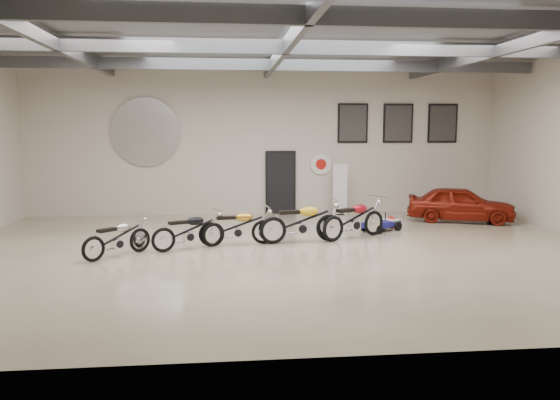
{
  "coord_description": "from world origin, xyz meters",
  "views": [
    {
      "loc": [
        -1.4,
        -12.61,
        2.93
      ],
      "look_at": [
        0.0,
        1.2,
        1.1
      ],
      "focal_mm": 35.0,
      "sensor_mm": 36.0,
      "label": 1
    }
  ],
  "objects": [
    {
      "name": "motorcycle_gold",
      "position": [
        -1.1,
        0.94,
        0.49
      ],
      "size": [
        1.96,
        0.83,
        0.99
      ],
      "primitive_type": null,
      "rotation": [
        0.0,
        0.0,
        0.13
      ],
      "color": "silver",
      "rests_on": "floor"
    },
    {
      "name": "logo_plaque",
      "position": [
        -4.0,
        5.95,
        2.8
      ],
      "size": [
        2.3,
        0.06,
        1.16
      ],
      "primitive_type": null,
      "color": "silver",
      "rests_on": "back_wall"
    },
    {
      "name": "motorcycle_silver",
      "position": [
        -3.87,
        -0.05,
        0.46
      ],
      "size": [
        1.64,
        1.65,
        0.92
      ],
      "primitive_type": null,
      "rotation": [
        0.0,
        0.0,
        0.79
      ],
      "color": "silver",
      "rests_on": "floor"
    },
    {
      "name": "banner_stand",
      "position": [
        2.49,
        5.5,
        0.89
      ],
      "size": [
        0.49,
        0.22,
        1.77
      ],
      "primitive_type": null,
      "rotation": [
        0.0,
        0.0,
        -0.05
      ],
      "color": "white",
      "rests_on": "floor"
    },
    {
      "name": "motorcycle_red",
      "position": [
        2.02,
        1.48,
        0.55
      ],
      "size": [
        2.15,
        1.62,
        1.1
      ],
      "primitive_type": null,
      "rotation": [
        0.0,
        0.0,
        0.52
      ],
      "color": "silver",
      "rests_on": "floor"
    },
    {
      "name": "poster_mid",
      "position": [
        4.6,
        5.96,
        3.1
      ],
      "size": [
        1.05,
        0.08,
        1.35
      ],
      "primitive_type": null,
      "color": "black",
      "rests_on": "back_wall"
    },
    {
      "name": "motorcycle_yellow",
      "position": [
        0.54,
        1.1,
        0.56
      ],
      "size": [
        2.23,
        1.02,
        1.12
      ],
      "primitive_type": null,
      "rotation": [
        0.0,
        0.0,
        0.17
      ],
      "color": "silver",
      "rests_on": "floor"
    },
    {
      "name": "poster_right",
      "position": [
        6.2,
        5.96,
        3.1
      ],
      "size": [
        1.05,
        0.08,
        1.35
      ],
      "primitive_type": null,
      "color": "black",
      "rests_on": "back_wall"
    },
    {
      "name": "back_wall",
      "position": [
        0.0,
        6.0,
        2.5
      ],
      "size": [
        16.0,
        0.02,
        5.0
      ],
      "primitive_type": "cube",
      "color": "beige",
      "rests_on": "floor"
    },
    {
      "name": "ceiling_beams",
      "position": [
        0.0,
        0.0,
        4.75
      ],
      "size": [
        15.8,
        11.8,
        0.32
      ],
      "primitive_type": null,
      "color": "#515358",
      "rests_on": "ceiling"
    },
    {
      "name": "go_kart",
      "position": [
        3.15,
        2.52,
        0.26
      ],
      "size": [
        1.58,
        1.34,
        0.53
      ],
      "primitive_type": null,
      "rotation": [
        0.0,
        0.0,
        0.57
      ],
      "color": "navy",
      "rests_on": "floor"
    },
    {
      "name": "oil_sign",
      "position": [
        1.9,
        5.95,
        1.7
      ],
      "size": [
        0.72,
        0.1,
        0.72
      ],
      "primitive_type": null,
      "color": "white",
      "rests_on": "back_wall"
    },
    {
      "name": "poster_left",
      "position": [
        3.0,
        5.96,
        3.1
      ],
      "size": [
        1.05,
        0.08,
        1.35
      ],
      "primitive_type": null,
      "color": "black",
      "rests_on": "back_wall"
    },
    {
      "name": "vintage_car",
      "position": [
        6.0,
        3.77,
        0.56
      ],
      "size": [
        2.39,
        3.53,
        1.12
      ],
      "primitive_type": "imported",
      "rotation": [
        0.0,
        0.0,
        1.21
      ],
      "color": "maroon",
      "rests_on": "floor"
    },
    {
      "name": "ceiling",
      "position": [
        0.0,
        0.0,
        5.0
      ],
      "size": [
        16.0,
        12.0,
        0.01
      ],
      "primitive_type": "cube",
      "color": "slate",
      "rests_on": "back_wall"
    },
    {
      "name": "floor",
      "position": [
        0.0,
        0.0,
        0.0
      ],
      "size": [
        16.0,
        12.0,
        0.01
      ],
      "primitive_type": "cube",
      "color": "#B6AB8B",
      "rests_on": "ground"
    },
    {
      "name": "door",
      "position": [
        0.5,
        5.95,
        1.05
      ],
      "size": [
        0.92,
        0.08,
        2.1
      ],
      "primitive_type": "cube",
      "color": "black",
      "rests_on": "back_wall"
    },
    {
      "name": "motorcycle_black",
      "position": [
        -2.29,
        0.57,
        0.48
      ],
      "size": [
        1.91,
        1.29,
        0.96
      ],
      "primitive_type": null,
      "rotation": [
        0.0,
        0.0,
        0.43
      ],
      "color": "silver",
      "rests_on": "floor"
    }
  ]
}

